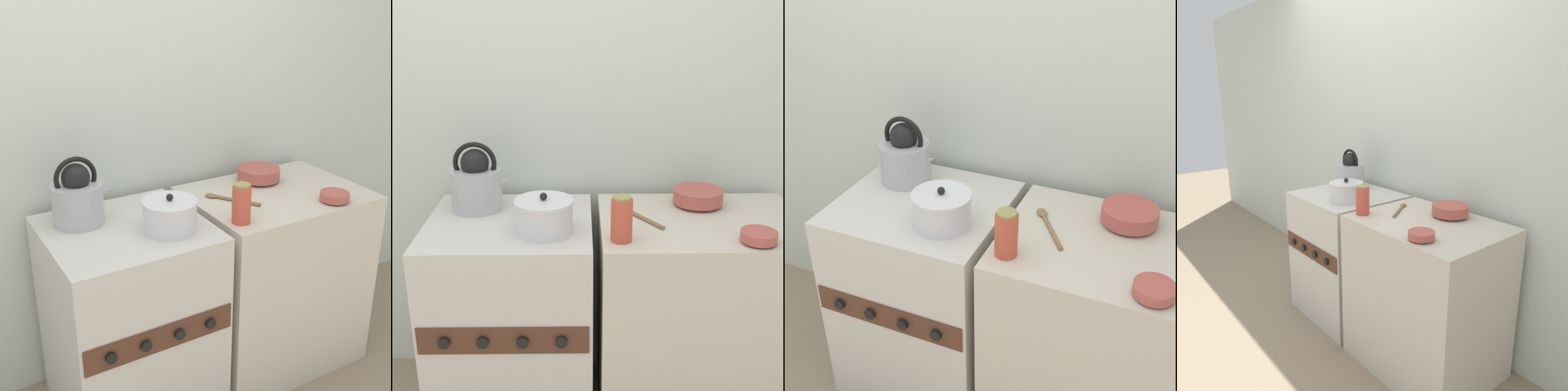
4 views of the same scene
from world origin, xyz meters
TOP-DOWN VIEW (x-y plane):
  - wall_back at (0.00, 0.69)m, footprint 7.00×0.06m
  - stove at (0.00, 0.31)m, footprint 0.65×0.64m
  - counter at (0.76, 0.31)m, footprint 0.81×0.61m
  - kettle at (-0.14, 0.45)m, footprint 0.26×0.21m
  - cooking_pot at (0.15, 0.20)m, footprint 0.22×0.22m
  - enamel_bowl at (0.78, 0.47)m, footprint 0.21×0.21m
  - small_ceramic_bowl at (0.92, 0.09)m, footprint 0.13×0.13m
  - storage_jar at (0.43, 0.11)m, footprint 0.08×0.08m
  - wooden_spoon at (0.51, 0.34)m, footprint 0.17×0.24m

SIDE VIEW (x-z plane):
  - stove at x=0.00m, z-range 0.00..0.90m
  - counter at x=0.76m, z-range 0.00..0.90m
  - wooden_spoon at x=0.51m, z-range 0.90..0.92m
  - small_ceramic_bowl at x=0.92m, z-range 0.90..0.95m
  - enamel_bowl at x=0.78m, z-range 0.91..0.97m
  - cooking_pot at x=0.15m, z-range 0.89..1.04m
  - storage_jar at x=0.43m, z-range 0.90..1.07m
  - kettle at x=-0.14m, z-range 0.87..1.15m
  - wall_back at x=0.00m, z-range 0.00..2.50m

